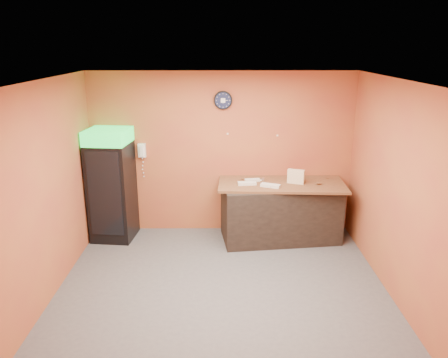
{
  "coord_description": "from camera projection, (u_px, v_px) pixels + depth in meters",
  "views": [
    {
      "loc": [
        -0.0,
        -5.33,
        3.23
      ],
      "look_at": [
        0.03,
        0.6,
        1.38
      ],
      "focal_mm": 35.0,
      "sensor_mm": 36.0,
      "label": 1
    }
  ],
  "objects": [
    {
      "name": "wall_phone",
      "position": [
        142.0,
        150.0,
        7.46
      ],
      "size": [
        0.13,
        0.11,
        0.24
      ],
      "color": "white",
      "rests_on": "back_wall"
    },
    {
      "name": "sub_roll_stack",
      "position": [
        296.0,
        177.0,
        7.19
      ],
      "size": [
        0.29,
        0.18,
        0.23
      ],
      "rotation": [
        0.0,
        0.0,
        -0.36
      ],
      "color": "beige",
      "rests_on": "butcher_paper"
    },
    {
      "name": "wrapped_sandwich_left",
      "position": [
        247.0,
        183.0,
        7.15
      ],
      "size": [
        0.31,
        0.14,
        0.04
      ],
      "primitive_type": "cube",
      "rotation": [
        0.0,
        0.0,
        0.09
      ],
      "color": "silver",
      "rests_on": "butcher_paper"
    },
    {
      "name": "prep_counter",
      "position": [
        280.0,
        212.0,
        7.41
      ],
      "size": [
        2.02,
        1.08,
        0.97
      ],
      "primitive_type": "cube",
      "rotation": [
        0.0,
        0.0,
        0.12
      ],
      "color": "black",
      "rests_on": "floor"
    },
    {
      "name": "wrapped_sandwich_right",
      "position": [
        252.0,
        180.0,
        7.34
      ],
      "size": [
        0.26,
        0.13,
        0.04
      ],
      "primitive_type": "cube",
      "rotation": [
        0.0,
        0.0,
        0.12
      ],
      "color": "silver",
      "rests_on": "butcher_paper"
    },
    {
      "name": "right_wall",
      "position": [
        396.0,
        191.0,
        5.64
      ],
      "size": [
        0.02,
        4.0,
        2.8
      ],
      "primitive_type": "cube",
      "color": "#AC6230",
      "rests_on": "floor"
    },
    {
      "name": "floor",
      "position": [
        222.0,
        287.0,
        6.04
      ],
      "size": [
        4.5,
        4.5,
        0.0
      ],
      "primitive_type": "plane",
      "color": "#47474C",
      "rests_on": "ground"
    },
    {
      "name": "kitchen_tool",
      "position": [
        263.0,
        179.0,
        7.34
      ],
      "size": [
        0.06,
        0.06,
        0.06
      ],
      "primitive_type": "cylinder",
      "color": "silver",
      "rests_on": "butcher_paper"
    },
    {
      "name": "left_wall",
      "position": [
        47.0,
        191.0,
        5.62
      ],
      "size": [
        0.02,
        4.0,
        2.8
      ],
      "primitive_type": "cube",
      "color": "#AC6230",
      "rests_on": "floor"
    },
    {
      "name": "beverage_cooler",
      "position": [
        112.0,
        187.0,
        7.29
      ],
      "size": [
        0.73,
        0.74,
        1.9
      ],
      "rotation": [
        0.0,
        0.0,
        -0.11
      ],
      "color": "black",
      "rests_on": "floor"
    },
    {
      "name": "back_wall",
      "position": [
        222.0,
        154.0,
        7.54
      ],
      "size": [
        4.5,
        0.02,
        2.8
      ],
      "primitive_type": "cube",
      "color": "#AC6230",
      "rests_on": "floor"
    },
    {
      "name": "wrapped_sandwich_mid",
      "position": [
        270.0,
        186.0,
        7.04
      ],
      "size": [
        0.33,
        0.23,
        0.04
      ],
      "primitive_type": "cube",
      "rotation": [
        0.0,
        0.0,
        -0.39
      ],
      "color": "silver",
      "rests_on": "butcher_paper"
    },
    {
      "name": "wall_clock",
      "position": [
        223.0,
        100.0,
        7.24
      ],
      "size": [
        0.31,
        0.06,
        0.31
      ],
      "color": "black",
      "rests_on": "back_wall"
    },
    {
      "name": "butcher_paper",
      "position": [
        282.0,
        184.0,
        7.26
      ],
      "size": [
        2.12,
        1.02,
        0.04
      ],
      "primitive_type": "cube",
      "rotation": [
        0.0,
        0.0,
        -0.04
      ],
      "color": "brown",
      "rests_on": "prep_counter"
    },
    {
      "name": "ceiling",
      "position": [
        222.0,
        80.0,
        5.21
      ],
      "size": [
        4.5,
        4.0,
        0.02
      ],
      "primitive_type": "cube",
      "color": "white",
      "rests_on": "back_wall"
    }
  ]
}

